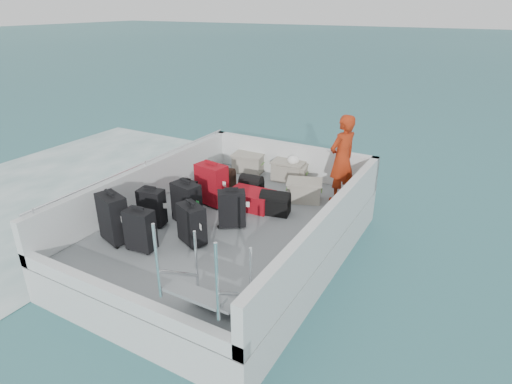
% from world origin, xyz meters
% --- Properties ---
extents(ground, '(160.00, 160.00, 0.00)m').
position_xyz_m(ground, '(0.00, 0.00, 0.00)').
color(ground, '#1A4C5B').
rests_on(ground, ground).
extents(wake_foam, '(10.00, 10.00, 0.00)m').
position_xyz_m(wake_foam, '(-4.80, 0.00, 0.00)').
color(wake_foam, white).
rests_on(wake_foam, ground).
extents(ferry_hull, '(3.60, 5.00, 0.60)m').
position_xyz_m(ferry_hull, '(0.00, 0.00, 0.30)').
color(ferry_hull, silver).
rests_on(ferry_hull, ground).
extents(deck, '(3.30, 4.70, 0.02)m').
position_xyz_m(deck, '(0.00, 0.00, 0.61)').
color(deck, slate).
rests_on(deck, ferry_hull).
extents(deck_fittings, '(3.60, 5.00, 0.90)m').
position_xyz_m(deck_fittings, '(0.35, -0.32, 0.99)').
color(deck_fittings, silver).
rests_on(deck_fittings, deck).
extents(suitcase_0, '(0.55, 0.41, 0.76)m').
position_xyz_m(suitcase_0, '(-1.17, -1.35, 1.00)').
color(suitcase_0, black).
rests_on(suitcase_0, deck).
extents(suitcase_1, '(0.45, 0.30, 0.62)m').
position_xyz_m(suitcase_1, '(-1.02, -0.67, 0.93)').
color(suitcase_1, black).
rests_on(suitcase_1, deck).
extents(suitcase_2, '(0.37, 0.26, 0.50)m').
position_xyz_m(suitcase_2, '(-0.91, 0.10, 0.87)').
color(suitcase_2, black).
rests_on(suitcase_2, deck).
extents(suitcase_3, '(0.44, 0.28, 0.64)m').
position_xyz_m(suitcase_3, '(-0.64, -1.35, 0.94)').
color(suitcase_3, black).
rests_on(suitcase_3, deck).
extents(suitcase_4, '(0.52, 0.37, 0.69)m').
position_xyz_m(suitcase_4, '(-0.59, -0.32, 0.97)').
color(suitcase_4, black).
rests_on(suitcase_4, deck).
extents(suitcase_5, '(0.59, 0.41, 0.74)m').
position_xyz_m(suitcase_5, '(-0.64, 0.48, 0.99)').
color(suitcase_5, maroon).
rests_on(suitcase_5, deck).
extents(suitcase_6, '(0.52, 0.42, 0.62)m').
position_xyz_m(suitcase_6, '(-0.11, -0.82, 0.93)').
color(suitcase_6, black).
rests_on(suitcase_6, deck).
extents(suitcase_7, '(0.50, 0.45, 0.61)m').
position_xyz_m(suitcase_7, '(0.13, -0.08, 0.93)').
color(suitcase_7, black).
rests_on(suitcase_7, deck).
extents(suitcase_8, '(0.78, 0.53, 0.30)m').
position_xyz_m(suitcase_8, '(0.03, 0.70, 0.77)').
color(suitcase_8, maroon).
rests_on(suitcase_8, deck).
extents(duffel_0, '(0.61, 0.39, 0.32)m').
position_xyz_m(duffel_0, '(-0.94, 1.18, 0.78)').
color(duffel_0, black).
rests_on(duffel_0, deck).
extents(duffel_1, '(0.44, 0.33, 0.32)m').
position_xyz_m(duffel_1, '(-0.20, 1.12, 0.78)').
color(duffel_1, black).
rests_on(duffel_1, deck).
extents(duffel_2, '(0.55, 0.40, 0.32)m').
position_xyz_m(duffel_2, '(0.53, 0.68, 0.78)').
color(duffel_2, black).
rests_on(duffel_2, deck).
extents(crate_0, '(0.67, 0.51, 0.37)m').
position_xyz_m(crate_0, '(-0.89, 2.19, 0.80)').
color(crate_0, gray).
rests_on(crate_0, deck).
extents(crate_1, '(0.65, 0.48, 0.37)m').
position_xyz_m(crate_1, '(0.07, 2.19, 0.81)').
color(crate_1, gray).
rests_on(crate_1, deck).
extents(crate_2, '(0.61, 0.47, 0.33)m').
position_xyz_m(crate_2, '(0.17, 2.18, 0.79)').
color(crate_2, gray).
rests_on(crate_2, deck).
extents(crate_3, '(0.70, 0.59, 0.36)m').
position_xyz_m(crate_3, '(0.75, 1.41, 0.80)').
color(crate_3, gray).
rests_on(crate_3, deck).
extents(yellow_bag, '(0.28, 0.26, 0.22)m').
position_xyz_m(yellow_bag, '(1.45, 1.76, 0.73)').
color(yellow_bag, yellow).
rests_on(yellow_bag, deck).
extents(white_bag, '(0.24, 0.24, 0.18)m').
position_xyz_m(white_bag, '(0.17, 2.18, 1.04)').
color(white_bag, white).
rests_on(white_bag, crate_2).
extents(passenger, '(0.59, 0.69, 1.60)m').
position_xyz_m(passenger, '(1.30, 1.76, 1.42)').
color(passenger, red).
rests_on(passenger, deck).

